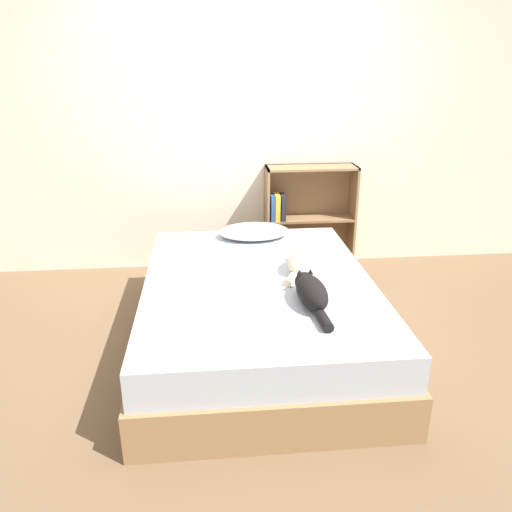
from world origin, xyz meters
The scene contains 7 objects.
ground_plane centered at (0.00, 0.00, 0.00)m, with size 8.00×8.00×0.00m, color brown.
wall_back centered at (0.00, 1.52, 1.25)m, with size 8.00×0.06×2.50m.
bed centered at (0.00, 0.00, 0.24)m, with size 1.52×2.08×0.49m.
pillow centered at (0.05, 0.82, 0.54)m, with size 0.56×0.38×0.10m.
cat_light centered at (0.30, 0.15, 0.57)m, with size 0.27×0.47×0.16m.
cat_dark centered at (0.27, -0.38, 0.57)m, with size 0.19×0.57×0.16m.
bookshelf centered at (0.58, 1.39, 0.49)m, with size 0.81×0.26×0.95m.
Camera 1 is at (-0.31, -2.97, 1.82)m, focal length 35.00 mm.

